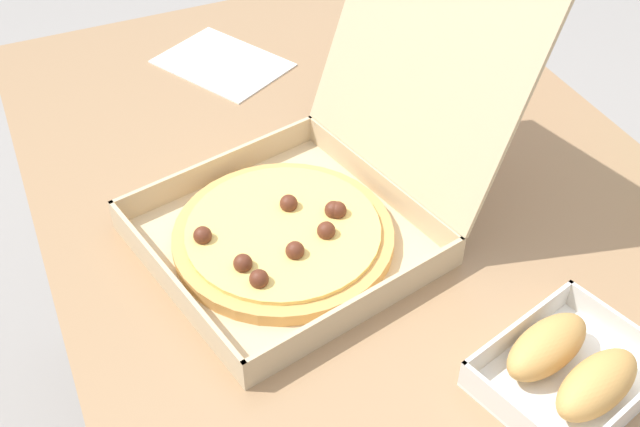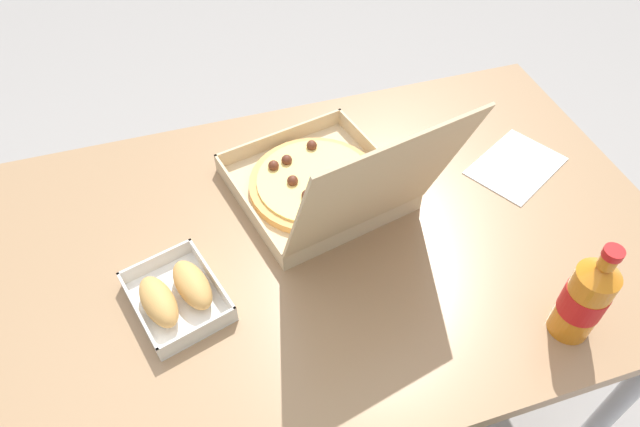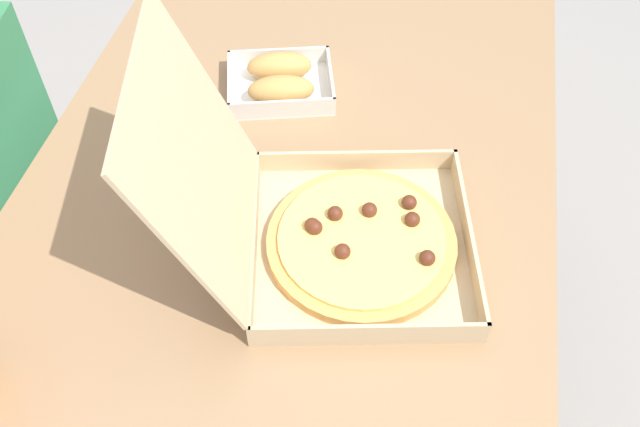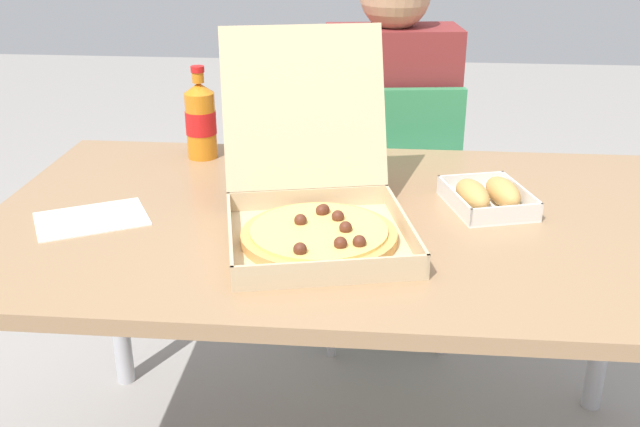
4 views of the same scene
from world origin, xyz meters
name	(u,v)px [view 2 (image 2 of 4)]	position (x,y,z in m)	size (l,w,h in m)	color
ground_plane	(315,391)	(0.00, 0.00, 0.00)	(10.00, 10.00, 0.00)	gray
dining_table	(313,262)	(0.00, 0.00, 0.64)	(1.45, 0.87, 0.70)	#997551
pizza_box_open	(324,184)	(-0.06, -0.10, 0.75)	(0.42, 0.51, 0.35)	tan
bread_side_box	(176,295)	(0.28, 0.06, 0.73)	(0.20, 0.22, 0.06)	white
cola_bottle	(585,298)	(-0.38, 0.33, 0.80)	(0.07, 0.07, 0.22)	orange
paper_menu	(516,166)	(-0.51, -0.07, 0.71)	(0.21, 0.15, 0.00)	white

